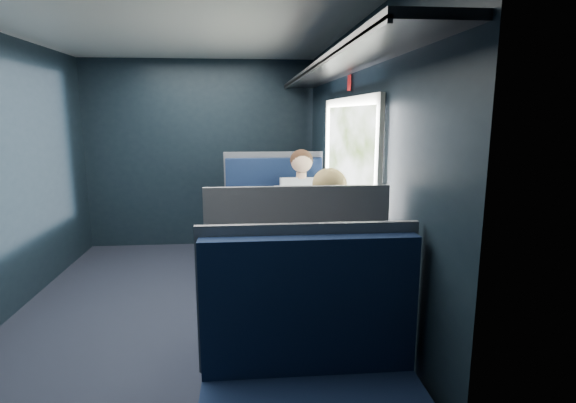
{
  "coord_description": "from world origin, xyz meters",
  "views": [
    {
      "loc": [
        0.58,
        -3.57,
        1.66
      ],
      "look_at": [
        0.9,
        0.0,
        0.95
      ],
      "focal_mm": 28.0,
      "sensor_mm": 36.0,
      "label": 1
    }
  ],
  "objects": [
    {
      "name": "seat_bay_far",
      "position": [
        0.85,
        -0.87,
        0.41
      ],
      "size": [
        1.04,
        0.62,
        1.26
      ],
      "color": "#0B1633",
      "rests_on": "ground"
    },
    {
      "name": "seat_bay_near",
      "position": [
        0.83,
        0.87,
        0.42
      ],
      "size": [
        1.07,
        0.62,
        1.26
      ],
      "color": "#0B1633",
      "rests_on": "ground"
    },
    {
      "name": "papers",
      "position": [
        0.97,
        0.05,
        0.74
      ],
      "size": [
        0.54,
        0.76,
        0.01
      ],
      "primitive_type": "cube",
      "rotation": [
        0.0,
        0.0,
        -0.05
      ],
      "color": "white",
      "rests_on": "table"
    },
    {
      "name": "ground",
      "position": [
        0.0,
        0.0,
        -0.01
      ],
      "size": [
        2.8,
        4.2,
        0.01
      ],
      "primitive_type": "cube",
      "color": "black"
    },
    {
      "name": "seat_row_front",
      "position": [
        0.85,
        1.8,
        0.41
      ],
      "size": [
        1.04,
        0.51,
        1.16
      ],
      "color": "#0B1633",
      "rests_on": "ground"
    },
    {
      "name": "laptop",
      "position": [
        1.31,
        0.07,
        0.81
      ],
      "size": [
        0.28,
        0.36,
        0.26
      ],
      "color": "silver",
      "rests_on": "table"
    },
    {
      "name": "seat_row_back",
      "position": [
        0.85,
        -1.8,
        0.41
      ],
      "size": [
        1.04,
        0.51,
        1.16
      ],
      "color": "#0B1633",
      "rests_on": "ground"
    },
    {
      "name": "room_shell",
      "position": [
        0.02,
        0.0,
        1.48
      ],
      "size": [
        3.0,
        4.4,
        2.4
      ],
      "color": "black",
      "rests_on": "ground"
    },
    {
      "name": "cup",
      "position": [
        1.33,
        0.36,
        0.79
      ],
      "size": [
        0.07,
        0.07,
        0.09
      ],
      "primitive_type": "cylinder",
      "color": "white",
      "rests_on": "table"
    },
    {
      "name": "bottle_small",
      "position": [
        1.25,
        0.41,
        0.83
      ],
      "size": [
        0.06,
        0.06,
        0.2
      ],
      "color": "silver",
      "rests_on": "table"
    },
    {
      "name": "table",
      "position": [
        1.03,
        0.0,
        0.66
      ],
      "size": [
        0.62,
        1.0,
        0.74
      ],
      "color": "#54565E",
      "rests_on": "ground"
    },
    {
      "name": "man",
      "position": [
        1.1,
        0.7,
        0.72
      ],
      "size": [
        0.53,
        0.56,
        1.32
      ],
      "color": "black",
      "rests_on": "ground"
    },
    {
      "name": "woman",
      "position": [
        1.1,
        -0.71,
        0.73
      ],
      "size": [
        0.53,
        0.56,
        1.32
      ],
      "color": "black",
      "rests_on": "ground"
    }
  ]
}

